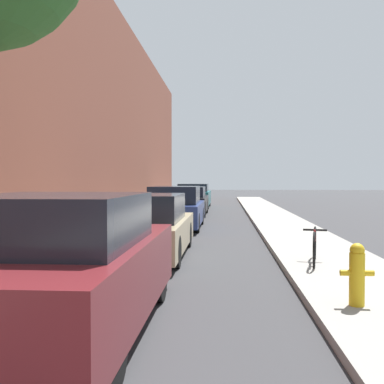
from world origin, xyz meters
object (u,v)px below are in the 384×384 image
parked_car_navy (176,209)px  parked_car_black (188,201)px  parked_car_champagne (144,227)px  parked_car_maroon (59,267)px  parked_car_teal (194,196)px  fire_hydrant (357,274)px  bicycle (315,246)px

parked_car_navy → parked_car_black: bearing=90.5°
parked_car_champagne → parked_car_maroon: bearing=-90.4°
parked_car_teal → fire_hydrant: (3.42, -21.21, -0.17)m
parked_car_champagne → parked_car_teal: parked_car_teal is taller
parked_car_black → fire_hydrant: bearing=-78.0°
parked_car_black → parked_car_teal: bearing=91.2°
parked_car_champagne → bicycle: 3.60m
parked_car_black → fire_hydrant: parked_car_black is taller
parked_car_champagne → fire_hydrant: 5.26m
parked_car_black → bicycle: 13.14m
parked_car_champagne → parked_car_teal: bearing=90.3°
parked_car_navy → parked_car_maroon: bearing=-90.5°
parked_car_navy → bicycle: size_ratio=2.84×
parked_car_maroon → fire_hydrant: 3.47m
parked_car_maroon → parked_car_champagne: 4.94m
parked_car_navy → fire_hydrant: 10.28m
parked_car_maroon → parked_car_teal: (-0.07, 22.08, -0.03)m
parked_car_champagne → parked_car_black: parked_car_champagne is taller
parked_car_navy → bicycle: bearing=-64.7°
fire_hydrant → bicycle: bearing=89.3°
fire_hydrant → bicycle: 2.79m
fire_hydrant → parked_car_teal: bearing=99.2°
parked_car_navy → fire_hydrant: (3.26, -9.75, -0.16)m
parked_car_maroon → parked_car_teal: parked_car_maroon is taller
bicycle → parked_car_teal: bearing=112.4°
parked_car_maroon → parked_car_navy: parked_car_maroon is taller
parked_car_maroon → parked_car_navy: 10.62m
parked_car_champagne → parked_car_black: (0.02, 11.42, 0.02)m
bicycle → parked_car_black: bearing=116.5°
fire_hydrant → parked_car_black: bearing=102.0°
bicycle → parked_car_maroon: bearing=-121.0°
parked_car_champagne → parked_car_navy: (0.06, 5.68, 0.04)m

